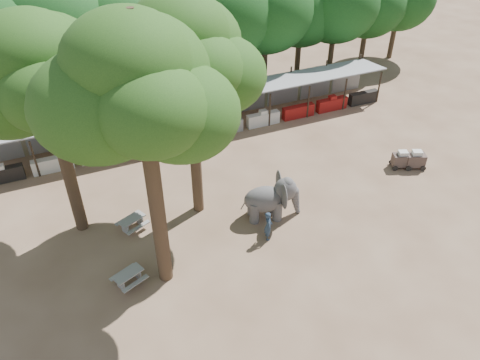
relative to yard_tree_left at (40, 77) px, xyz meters
name	(u,v)px	position (x,y,z in m)	size (l,w,h in m)	color
ground	(302,267)	(9.13, -7.19, -8.20)	(100.00, 100.00, 0.00)	brown
vendor_stalls	(201,115)	(9.13, 6.65, -7.02)	(28.00, 2.99, 2.80)	gray
yard_tree_left	(40,77)	(0.00, 0.00, 0.00)	(7.10, 6.90, 11.02)	#332316
yard_tree_center	(136,90)	(3.00, -5.00, 1.01)	(7.10, 6.90, 12.04)	#332316
yard_tree_back	(184,56)	(6.00, -1.00, 0.34)	(7.10, 6.90, 11.36)	#332316
backdrop_trees	(173,28)	(9.13, 11.81, -2.69)	(46.46, 5.95, 8.33)	#332316
elephant	(272,198)	(9.47, -3.28, -7.02)	(3.19, 2.34, 2.37)	#474545
handler	(268,226)	(8.53, -4.76, -7.38)	(0.59, 0.39, 1.64)	#26384C
picnic_table_near	(129,277)	(1.52, -4.95, -7.77)	(1.68, 1.61, 0.66)	gray
picnic_table_far	(132,222)	(2.50, -1.36, -7.76)	(1.73, 1.67, 0.68)	gray
cart_front	(401,159)	(18.71, -2.36, -7.64)	(1.37, 1.13, 1.14)	#3B2C28
cart_back	(415,159)	(19.46, -2.72, -7.61)	(1.43, 1.21, 1.19)	#3B2C28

